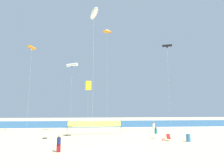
{
  "coord_description": "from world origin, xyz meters",
  "views": [
    {
      "loc": [
        -1.59,
        -17.72,
        4.47
      ],
      "look_at": [
        0.63,
        9.88,
        8.09
      ],
      "focal_mm": 28.47,
      "sensor_mm": 36.0,
      "label": 1
    }
  ],
  "objects_px": {
    "volleyball_net": "(95,124)",
    "kite_orange_inflatable": "(107,32)",
    "beachgoer_navy_shirt": "(59,143)",
    "kite_orange_tube": "(32,48)",
    "beachgoer_white_shirt": "(154,127)",
    "kite_white_inflatable": "(94,14)",
    "trash_barrel": "(188,138)",
    "beachgoer_teal_shirt": "(156,132)",
    "kite_black_tube": "(167,46)",
    "folding_beach_chair": "(169,137)",
    "beach_handbag": "(163,140)",
    "kite_yellow_box": "(88,86)",
    "kite_white_tube": "(72,65)"
  },
  "relations": [
    {
      "from": "folding_beach_chair",
      "to": "kite_black_tube",
      "type": "bearing_deg",
      "value": 90.71
    },
    {
      "from": "trash_barrel",
      "to": "kite_orange_inflatable",
      "type": "bearing_deg",
      "value": 132.51
    },
    {
      "from": "kite_yellow_box",
      "to": "kite_black_tube",
      "type": "height_order",
      "value": "kite_black_tube"
    },
    {
      "from": "kite_orange_inflatable",
      "to": "trash_barrel",
      "type": "bearing_deg",
      "value": -47.49
    },
    {
      "from": "beachgoer_white_shirt",
      "to": "trash_barrel",
      "type": "height_order",
      "value": "beachgoer_white_shirt"
    },
    {
      "from": "kite_orange_tube",
      "to": "kite_orange_inflatable",
      "type": "distance_m",
      "value": 14.62
    },
    {
      "from": "beachgoer_teal_shirt",
      "to": "beach_handbag",
      "type": "bearing_deg",
      "value": -147.44
    },
    {
      "from": "kite_white_tube",
      "to": "kite_orange_tube",
      "type": "xyz_separation_m",
      "value": [
        -7.19,
        -0.52,
        2.92
      ]
    },
    {
      "from": "kite_yellow_box",
      "to": "kite_black_tube",
      "type": "xyz_separation_m",
      "value": [
        13.67,
        3.06,
        7.62
      ]
    },
    {
      "from": "beachgoer_teal_shirt",
      "to": "kite_white_tube",
      "type": "distance_m",
      "value": 18.72
    },
    {
      "from": "beachgoer_teal_shirt",
      "to": "trash_barrel",
      "type": "relative_size",
      "value": 1.72
    },
    {
      "from": "kite_black_tube",
      "to": "trash_barrel",
      "type": "bearing_deg",
      "value": -93.0
    },
    {
      "from": "kite_black_tube",
      "to": "kite_orange_tube",
      "type": "distance_m",
      "value": 24.34
    },
    {
      "from": "kite_white_inflatable",
      "to": "beach_handbag",
      "type": "bearing_deg",
      "value": 18.94
    },
    {
      "from": "beachgoer_teal_shirt",
      "to": "kite_black_tube",
      "type": "bearing_deg",
      "value": -32.28
    },
    {
      "from": "folding_beach_chair",
      "to": "kite_white_tube",
      "type": "distance_m",
      "value": 20.47
    },
    {
      "from": "volleyball_net",
      "to": "kite_orange_inflatable",
      "type": "xyz_separation_m",
      "value": [
        2.2,
        4.19,
        17.94
      ]
    },
    {
      "from": "beachgoer_white_shirt",
      "to": "kite_orange_inflatable",
      "type": "xyz_separation_m",
      "value": [
        -8.4,
        1.94,
        18.6
      ]
    },
    {
      "from": "kite_yellow_box",
      "to": "folding_beach_chair",
      "type": "bearing_deg",
      "value": -14.1
    },
    {
      "from": "trash_barrel",
      "to": "beachgoer_teal_shirt",
      "type": "bearing_deg",
      "value": 147.48
    },
    {
      "from": "folding_beach_chair",
      "to": "beach_handbag",
      "type": "bearing_deg",
      "value": -172.29
    },
    {
      "from": "beachgoer_navy_shirt",
      "to": "kite_orange_tube",
      "type": "height_order",
      "value": "kite_orange_tube"
    },
    {
      "from": "kite_white_tube",
      "to": "beachgoer_navy_shirt",
      "type": "bearing_deg",
      "value": -86.09
    },
    {
      "from": "folding_beach_chair",
      "to": "kite_black_tube",
      "type": "relative_size",
      "value": 0.06
    },
    {
      "from": "volleyball_net",
      "to": "kite_orange_tube",
      "type": "bearing_deg",
      "value": 169.83
    },
    {
      "from": "beachgoer_white_shirt",
      "to": "kite_white_inflatable",
      "type": "distance_m",
      "value": 21.68
    },
    {
      "from": "kite_black_tube",
      "to": "beachgoer_white_shirt",
      "type": "bearing_deg",
      "value": 128.61
    },
    {
      "from": "beachgoer_navy_shirt",
      "to": "kite_orange_tube",
      "type": "relative_size",
      "value": 0.11
    },
    {
      "from": "trash_barrel",
      "to": "kite_orange_tube",
      "type": "bearing_deg",
      "value": 159.5
    },
    {
      "from": "trash_barrel",
      "to": "kite_orange_tube",
      "type": "xyz_separation_m",
      "value": [
        -23.88,
        8.93,
        14.62
      ]
    },
    {
      "from": "beach_handbag",
      "to": "beachgoer_white_shirt",
      "type": "bearing_deg",
      "value": 81.04
    },
    {
      "from": "beachgoer_white_shirt",
      "to": "kite_white_inflatable",
      "type": "relative_size",
      "value": 0.11
    },
    {
      "from": "kite_orange_inflatable",
      "to": "kite_white_inflatable",
      "type": "xyz_separation_m",
      "value": [
        -2.33,
        -13.37,
        -3.62
      ]
    },
    {
      "from": "beach_handbag",
      "to": "kite_white_inflatable",
      "type": "bearing_deg",
      "value": -161.06
    },
    {
      "from": "volleyball_net",
      "to": "kite_yellow_box",
      "type": "relative_size",
      "value": 1.07
    },
    {
      "from": "trash_barrel",
      "to": "kite_yellow_box",
      "type": "bearing_deg",
      "value": 165.47
    },
    {
      "from": "beachgoer_white_shirt",
      "to": "folding_beach_chair",
      "type": "relative_size",
      "value": 2.08
    },
    {
      "from": "kite_white_inflatable",
      "to": "volleyball_net",
      "type": "bearing_deg",
      "value": 89.24
    },
    {
      "from": "folding_beach_chair",
      "to": "beach_handbag",
      "type": "height_order",
      "value": "folding_beach_chair"
    },
    {
      "from": "kite_orange_tube",
      "to": "kite_orange_inflatable",
      "type": "bearing_deg",
      "value": 8.77
    },
    {
      "from": "beachgoer_white_shirt",
      "to": "volleyball_net",
      "type": "bearing_deg",
      "value": -40.03
    },
    {
      "from": "beachgoer_teal_shirt",
      "to": "beach_handbag",
      "type": "relative_size",
      "value": 4.51
    },
    {
      "from": "trash_barrel",
      "to": "kite_yellow_box",
      "type": "xyz_separation_m",
      "value": [
        -13.33,
        3.45,
        7.18
      ]
    },
    {
      "from": "folding_beach_chair",
      "to": "beachgoer_teal_shirt",
      "type": "bearing_deg",
      "value": 153.17
    },
    {
      "from": "trash_barrel",
      "to": "kite_orange_inflatable",
      "type": "relative_size",
      "value": 0.05
    },
    {
      "from": "kite_orange_inflatable",
      "to": "volleyball_net",
      "type": "bearing_deg",
      "value": -117.74
    },
    {
      "from": "beach_handbag",
      "to": "kite_orange_inflatable",
      "type": "xyz_separation_m",
      "value": [
        -7.11,
        10.14,
        19.43
      ]
    },
    {
      "from": "beach_handbag",
      "to": "kite_black_tube",
      "type": "xyz_separation_m",
      "value": [
        3.37,
        5.6,
        15.14
      ]
    },
    {
      "from": "folding_beach_chair",
      "to": "kite_black_tube",
      "type": "height_order",
      "value": "kite_black_tube"
    },
    {
      "from": "kite_yellow_box",
      "to": "kite_white_inflatable",
      "type": "height_order",
      "value": "kite_white_inflatable"
    }
  ]
}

